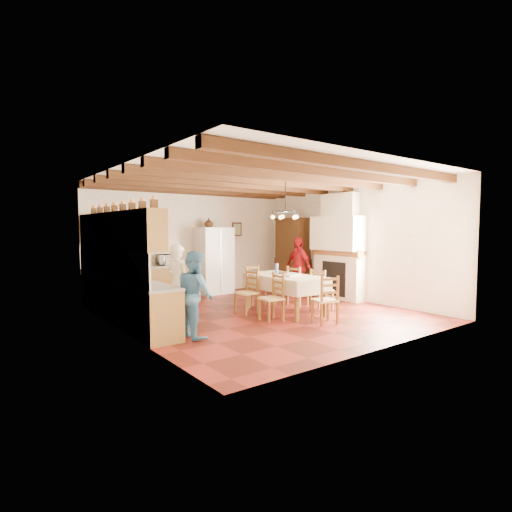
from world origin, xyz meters
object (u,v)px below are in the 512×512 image
at_px(chair_left_far, 246,292).
at_px(person_woman_blue, 195,294).
at_px(chair_right_far, 298,285).
at_px(chair_left_near, 271,298).
at_px(hutch, 292,254).
at_px(person_man, 178,284).
at_px(chair_right_near, 322,290).
at_px(refrigerator, 213,260).
at_px(dining_table, 285,279).
at_px(chair_end_near, 325,299).
at_px(chair_end_far, 255,285).
at_px(microwave, 167,260).
at_px(person_woman_red, 298,266).

distance_m(chair_left_far, person_woman_blue, 2.09).
bearing_deg(chair_right_far, chair_left_near, 108.66).
bearing_deg(hutch, person_man, -155.04).
distance_m(chair_left_far, chair_right_near, 1.73).
distance_m(refrigerator, person_man, 3.76).
height_order(dining_table, chair_end_near, chair_end_near).
xyz_separation_m(chair_end_near, person_man, (-2.36, 1.67, 0.31)).
distance_m(refrigerator, chair_right_far, 2.90).
bearing_deg(chair_end_near, chair_left_far, -52.48).
bearing_deg(chair_end_far, person_woman_blue, -139.17).
height_order(chair_right_near, chair_right_far, same).
relative_size(dining_table, microwave, 3.69).
xyz_separation_m(chair_left_far, chair_right_near, (1.54, -0.79, 0.00)).
distance_m(chair_right_near, chair_end_far, 1.71).
height_order(chair_left_near, chair_left_far, same).
bearing_deg(person_man, person_woman_blue, 152.52).
xyz_separation_m(chair_right_far, chair_end_far, (-0.79, 0.68, 0.00)).
relative_size(chair_right_near, chair_right_far, 1.00).
bearing_deg(chair_right_far, chair_end_near, 141.51).
relative_size(hutch, person_man, 1.38).
height_order(chair_left_far, chair_right_far, same).
bearing_deg(dining_table, refrigerator, 88.71).
bearing_deg(chair_right_far, person_man, 79.21).
height_order(chair_end_far, person_woman_blue, person_woman_blue).
relative_size(hutch, person_woman_blue, 1.46).
bearing_deg(chair_end_far, chair_left_far, -130.39).
xyz_separation_m(chair_right_near, person_man, (-3.18, 0.79, 0.31)).
relative_size(chair_left_far, person_man, 0.61).
height_order(person_man, person_woman_blue, person_man).
distance_m(chair_right_far, person_man, 3.24).
xyz_separation_m(chair_end_near, microwave, (-1.32, 4.49, 0.57)).
relative_size(dining_table, chair_right_far, 2.02).
bearing_deg(person_woman_red, refrigerator, -132.49).
bearing_deg(microwave, chair_end_far, -51.32).
height_order(refrigerator, microwave, refrigerator).
height_order(chair_end_near, chair_end_far, same).
distance_m(person_woman_blue, microwave, 4.04).
bearing_deg(chair_left_far, person_woman_red, 108.64).
relative_size(person_man, person_woman_blue, 1.05).
distance_m(chair_left_far, chair_right_far, 1.59).
distance_m(hutch, dining_table, 3.24).
height_order(chair_end_far, microwave, microwave).
height_order(chair_right_far, chair_end_far, same).
xyz_separation_m(hutch, chair_right_near, (-1.50, -2.67, -0.62)).
height_order(refrigerator, chair_end_near, refrigerator).
distance_m(hutch, chair_left_near, 4.15).
bearing_deg(refrigerator, person_man, -130.95).
height_order(chair_end_near, microwave, microwave).
height_order(chair_right_near, microwave, microwave).
bearing_deg(chair_end_near, refrigerator, -77.45).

